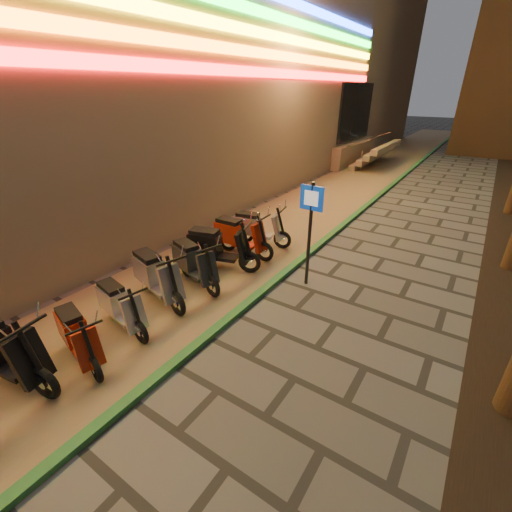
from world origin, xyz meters
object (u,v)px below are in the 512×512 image
Objects in this scene: scooter_8 at (237,235)px; scooter_5 at (155,276)px; scooter_6 at (193,262)px; scooter_7 at (216,247)px; pedestrian_sign at (310,221)px; scooter_3 at (77,335)px; scooter_9 at (256,227)px; scooter_4 at (119,305)px.

scooter_5 is at bearing -94.53° from scooter_8.
scooter_6 is 0.84m from scooter_7.
pedestrian_sign is 2.47m from scooter_8.
scooter_7 is at bearing 106.25° from scooter_3.
scooter_9 is (-2.18, 1.21, -1.01)m from pedestrian_sign.
pedestrian_sign is 4.12m from scooter_4.
pedestrian_sign is 1.34× the size of scooter_5.
scooter_4 is 2.78m from scooter_7.
scooter_5 is 1.01× the size of scooter_8.
scooter_4 is at bearing -122.09° from pedestrian_sign.
pedestrian_sign is 2.77m from scooter_6.
scooter_6 reaches higher than scooter_9.
pedestrian_sign is 2.70m from scooter_9.
scooter_6 is (0.01, 1.95, 0.06)m from scooter_4.
scooter_8 is (-0.05, 3.72, 0.08)m from scooter_4.
scooter_7 is at bearing 100.23° from scooter_4.
scooter_8 is (-2.23, 0.40, -0.99)m from pedestrian_sign.
scooter_7 is 0.94m from scooter_8.
scooter_4 is 0.90× the size of scooter_9.
scooter_3 is 0.88× the size of scooter_6.
scooter_6 reaches higher than scooter_3.
scooter_6 is 0.96× the size of scooter_8.
scooter_9 reaches higher than scooter_4.
scooter_9 is at bearing 73.21° from scooter_7.
scooter_7 is at bearing 108.09° from scooter_6.
pedestrian_sign is 4.82m from scooter_3.
scooter_5 is at bearing 113.48° from scooter_3.
scooter_5 reaches higher than scooter_6.
scooter_9 reaches higher than scooter_3.
scooter_5 is 1.06× the size of scooter_9.
scooter_3 is at bearing -114.41° from pedestrian_sign.
pedestrian_sign reaches higher than scooter_6.
scooter_8 reaches higher than scooter_6.
scooter_7 reaches higher than scooter_9.
scooter_8 reaches higher than scooter_4.
scooter_5 reaches higher than scooter_8.
scooter_5 is at bearing -84.67° from scooter_6.
scooter_7 is (-0.16, 3.69, 0.11)m from scooter_3.
scooter_9 is (-0.15, 5.45, 0.06)m from scooter_3.
scooter_7 reaches higher than scooter_3.
scooter_6 is 1.00× the size of scooter_9.
pedestrian_sign is 3.44m from scooter_5.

